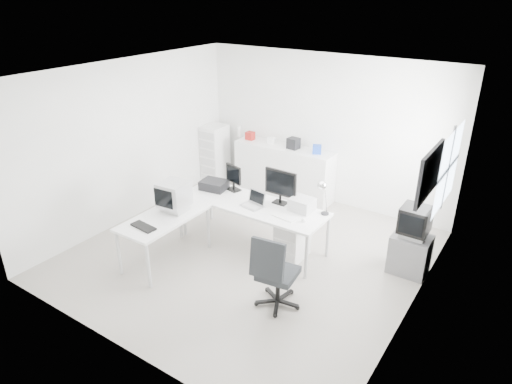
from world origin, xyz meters
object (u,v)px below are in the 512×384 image
Objects in this scene: tv_cabinet at (410,254)px; filing_cabinet at (215,154)px; lcd_monitor_small at (234,178)px; sideboard at (284,171)px; drawer_pedestal at (292,240)px; side_desk at (166,239)px; laptop at (252,200)px; crt_monitor at (174,196)px; main_desk at (253,225)px; inkjet_printer at (214,185)px; lcd_monitor_large at (281,187)px; crt_tv at (415,223)px; office_chair at (278,270)px; laser_printer at (302,204)px.

filing_cabinet is (-4.50, 1.14, 0.32)m from tv_cabinet.
sideboard is (-0.05, 1.72, -0.46)m from lcd_monitor_small.
tv_cabinet is at bearing 20.27° from drawer_pedestal.
side_desk reaches higher than drawer_pedestal.
laptop is 1.18m from crt_monitor.
main_desk is 5.67× the size of inkjet_printer.
filing_cabinet reaches higher than drawer_pedestal.
tv_cabinet is (2.88, 0.40, -0.68)m from lcd_monitor_small.
laptop is (0.60, -0.35, -0.11)m from lcd_monitor_small.
lcd_monitor_small is (0.30, 1.35, 0.60)m from side_desk.
lcd_monitor_large is at bearing 16.06° from lcd_monitor_small.
tv_cabinet is at bearing 28.86° from side_desk.
crt_tv reaches higher than laptop.
drawer_pedestal is 1.73m from tv_cabinet.
filing_cabinet is at bearing 165.81° from crt_tv.
drawer_pedestal is 1.36× the size of lcd_monitor_small.
crt_tv is (3.18, 1.50, -0.18)m from crt_monitor.
laptop is 0.58× the size of tv_cabinet.
office_chair reaches higher than tv_cabinet.
laptop is at bearing -152.15° from laser_printer.
lcd_monitor_small reaches higher than laptop.
lcd_monitor_large reaches higher than drawer_pedestal.
filing_cabinet is (-1.32, 2.64, -0.38)m from crt_monitor.
main_desk is 4.95× the size of crt_monitor.
drawer_pedestal is at bearing -56.02° from sideboard.
main_desk is 0.85m from lcd_monitor_small.
inkjet_printer is 0.75× the size of lcd_monitor_large.
inkjet_printer is at bearing -137.38° from lcd_monitor_small.
lcd_monitor_small is 0.78× the size of lcd_monitor_large.
lcd_monitor_small is at bearing -179.28° from lcd_monitor_large.
filing_cabinet reaches higher than sideboard.
laptop is 0.70× the size of crt_monitor.
side_desk is 3.17× the size of lcd_monitor_small.
inkjet_printer is 0.87× the size of crt_monitor.
office_chair is (0.37, -1.29, -0.32)m from laser_printer.
crt_tv is (1.98, 0.40, -0.22)m from lcd_monitor_large.
crt_tv is at bearing 20.27° from drawer_pedestal.
crt_tv is (0.00, 0.00, 0.52)m from tv_cabinet.
lcd_monitor_small reaches higher than drawer_pedestal.
lcd_monitor_large is 1.13× the size of crt_tv.
laptop reaches higher than tv_cabinet.
lcd_monitor_large is at bearing 112.92° from office_chair.
lcd_monitor_small is 2.98m from tv_cabinet.
main_desk is 2.45m from crt_tv.
lcd_monitor_small is 1.79m from sideboard.
side_desk is at bearing -127.69° from main_desk.
office_chair is at bearing -22.23° from lcd_monitor_small.
side_desk is at bearing -151.14° from tv_cabinet.
crt_tv reaches higher than laser_printer.
laser_printer is 2.24m from sideboard.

